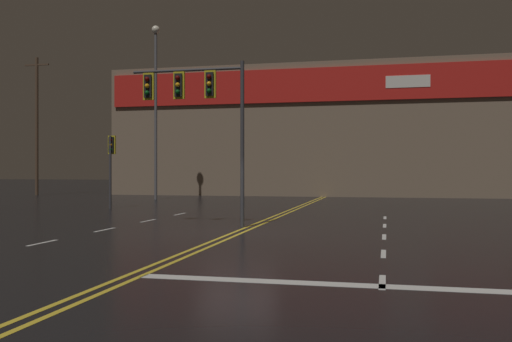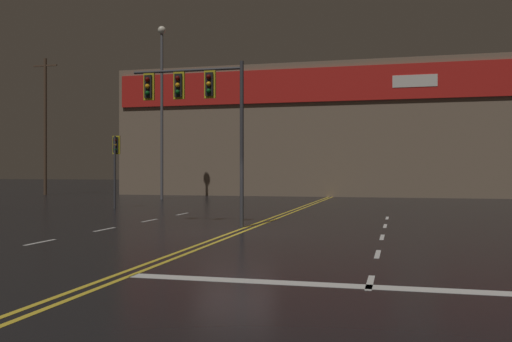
{
  "view_description": "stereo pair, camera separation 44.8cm",
  "coord_description": "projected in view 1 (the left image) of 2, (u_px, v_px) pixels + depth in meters",
  "views": [
    {
      "loc": [
        4.71,
        -17.71,
        2.01
      ],
      "look_at": [
        0.0,
        2.78,
        2.0
      ],
      "focal_mm": 40.0,
      "sensor_mm": 36.0,
      "label": 1
    },
    {
      "loc": [
        5.15,
        -17.6,
        2.01
      ],
      "look_at": [
        0.0,
        2.78,
        2.0
      ],
      "focal_mm": 40.0,
      "sensor_mm": 36.0,
      "label": 2
    }
  ],
  "objects": [
    {
      "name": "utility_pole_row",
      "position": [
        324.0,
        114.0,
        41.64
      ],
      "size": [
        47.74,
        0.26,
        12.35
      ],
      "color": "#4C3828",
      "rests_on": "ground"
    },
    {
      "name": "building_backdrop",
      "position": [
        330.0,
        133.0,
        48.56
      ],
      "size": [
        35.56,
        10.23,
        10.45
      ],
      "color": "#7A6651",
      "rests_on": "ground"
    },
    {
      "name": "streetlight_near_right",
      "position": [
        156.0,
        92.0,
        39.86
      ],
      "size": [
        0.56,
        0.56,
        12.18
      ],
      "color": "#59595E",
      "rests_on": "ground"
    },
    {
      "name": "road_markings",
      "position": [
        252.0,
        239.0,
        16.79
      ],
      "size": [
        13.78,
        60.0,
        0.01
      ],
      "color": "gold",
      "rests_on": "ground"
    },
    {
      "name": "ground_plane",
      "position": [
        237.0,
        233.0,
        18.32
      ],
      "size": [
        200.0,
        200.0,
        0.0
      ],
      "primitive_type": "plane",
      "color": "black"
    },
    {
      "name": "traffic_signal_median",
      "position": [
        195.0,
        98.0,
        20.52
      ],
      "size": [
        4.21,
        0.36,
        5.9
      ],
      "color": "#38383D",
      "rests_on": "ground"
    },
    {
      "name": "traffic_signal_corner_northwest",
      "position": [
        111.0,
        155.0,
        30.42
      ],
      "size": [
        0.42,
        0.36,
        3.89
      ],
      "color": "#38383D",
      "rests_on": "ground"
    }
  ]
}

